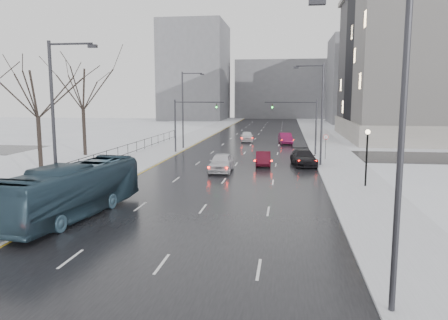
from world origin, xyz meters
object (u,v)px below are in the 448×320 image
at_px(sedan_right_distant, 285,138).
at_px(streetlight_l_near, 57,119).
at_px(tree_park_e, 85,156).
at_px(sedan_center_near, 221,162).
at_px(sedan_center_far, 247,136).
at_px(sedan_right_far, 304,157).
at_px(streetlight_r_near, 393,139).
at_px(no_uturn_sign, 326,140).
at_px(lamppost_r_mid, 367,149).
at_px(tree_park_d, 41,170).
at_px(bus, 74,190).
at_px(sedan_right_near, 263,158).
at_px(mast_signal_right, 307,120).
at_px(streetlight_r_mid, 320,109).
at_px(streetlight_l_far, 184,106).

bearing_deg(sedan_right_distant, streetlight_l_near, -115.46).
bearing_deg(tree_park_e, sedan_center_near, -26.28).
distance_m(sedan_center_far, sedan_right_distant, 6.21).
relative_size(tree_park_e, sedan_right_far, 2.52).
bearing_deg(streetlight_l_near, streetlight_r_near, -31.48).
bearing_deg(sedan_center_far, sedan_center_near, -95.38).
bearing_deg(no_uturn_sign, tree_park_e, 180.00).
bearing_deg(streetlight_r_near, no_uturn_sign, 88.26).
bearing_deg(lamppost_r_mid, tree_park_d, 172.09).
bearing_deg(bus, sedan_right_near, 72.24).
distance_m(mast_signal_right, sedan_right_distant, 12.95).
height_order(streetlight_r_mid, sedan_center_near, streetlight_r_mid).
height_order(mast_signal_right, no_uturn_sign, mast_signal_right).
distance_m(bus, sedan_right_near, 22.57).
bearing_deg(sedan_center_near, streetlight_l_near, -115.99).
xyz_separation_m(streetlight_l_near, mast_signal_right, (15.49, 28.00, -1.51)).
xyz_separation_m(lamppost_r_mid, bus, (-18.00, -10.70, -1.37)).
height_order(tree_park_d, tree_park_e, tree_park_e).
height_order(streetlight_l_near, lamppost_r_mid, streetlight_l_near).
height_order(tree_park_e, streetlight_l_far, streetlight_l_far).
height_order(lamppost_r_mid, mast_signal_right, mast_signal_right).
bearing_deg(mast_signal_right, bus, -116.53).
bearing_deg(sedan_right_near, streetlight_r_mid, 0.38).
xyz_separation_m(lamppost_r_mid, sedan_right_far, (-4.25, 10.31, -2.13)).
xyz_separation_m(streetlight_l_near, sedan_right_distant, (13.05, 40.29, -4.79)).
bearing_deg(sedan_right_far, streetlight_l_far, 134.28).
bearing_deg(sedan_right_distant, streetlight_r_near, -93.77).
bearing_deg(streetlight_l_far, tree_park_d, -118.15).
relative_size(streetlight_r_mid, mast_signal_right, 1.54).
bearing_deg(sedan_right_far, sedan_right_near, -178.29).
relative_size(lamppost_r_mid, no_uturn_sign, 1.59).
distance_m(mast_signal_right, sedan_center_near, 15.33).
height_order(streetlight_r_near, streetlight_r_mid, same).
bearing_deg(streetlight_r_near, lamppost_r_mid, 81.94).
distance_m(lamppost_r_mid, sedan_right_distant, 30.97).
xyz_separation_m(streetlight_r_near, mast_signal_right, (-0.84, 38.00, -1.51)).
relative_size(mast_signal_right, sedan_right_near, 1.56).
xyz_separation_m(sedan_center_far, sedan_right_distant, (5.82, -2.16, -0.01)).
distance_m(streetlight_l_far, sedan_center_far, 13.58).
height_order(streetlight_l_near, bus, streetlight_l_near).
height_order(streetlight_l_near, sedan_center_near, streetlight_l_near).
distance_m(streetlight_l_near, lamppost_r_mid, 21.78).
bearing_deg(sedan_right_far, sedan_right_distant, 87.69).
bearing_deg(no_uturn_sign, sedan_right_far, -123.56).
bearing_deg(sedan_center_far, streetlight_l_far, -130.25).
distance_m(streetlight_l_far, mast_signal_right, 16.07).
height_order(streetlight_r_mid, bus, streetlight_r_mid).
bearing_deg(sedan_center_near, streetlight_r_mid, 26.23).
xyz_separation_m(streetlight_r_mid, streetlight_l_far, (-16.33, 12.00, 0.00)).
bearing_deg(sedan_right_near, sedan_right_far, 6.04).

